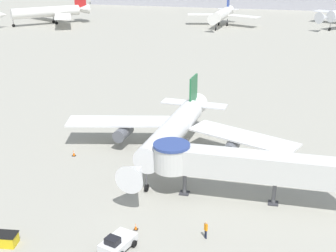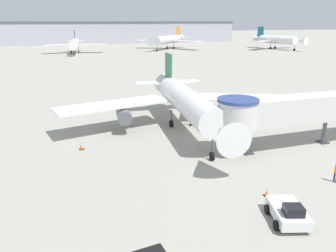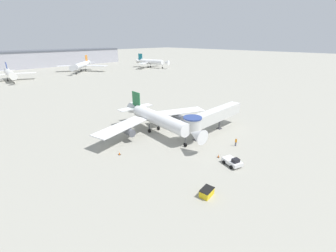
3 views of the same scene
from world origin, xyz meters
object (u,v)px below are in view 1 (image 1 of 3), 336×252
main_airplane (174,131)px  jet_bridge (235,164)px  pushback_tug_white (118,242)px  traffic_cone_port_wing (74,153)px  service_container_yellow (5,239)px  ground_crew_marshaller (206,229)px  background_jet_red_tail (48,12)px  traffic_cone_near_nose (136,227)px  background_jet_blue_tail (222,14)px

main_airplane → jet_bridge: bearing=-40.8°
pushback_tug_white → traffic_cone_port_wing: pushback_tug_white is taller
jet_bridge → traffic_cone_port_wing: (-21.95, 6.58, -3.92)m
service_container_yellow → ground_crew_marshaller: (18.15, 5.31, 0.48)m
service_container_yellow → background_jet_red_tail: (-57.04, 122.45, 3.81)m
pushback_tug_white → traffic_cone_near_nose: bearing=96.0°
traffic_cone_near_nose → main_airplane: bearing=90.4°
pushback_tug_white → background_jet_red_tail: size_ratio=0.14×
pushback_tug_white → service_container_yellow: (-10.51, -1.72, -0.15)m
pushback_tug_white → ground_crew_marshaller: bearing=42.5°
traffic_cone_near_nose → background_jet_blue_tail: bearing=93.3°
background_jet_blue_tail → jet_bridge: bearing=-76.6°
main_airplane → traffic_cone_port_wing: (-13.04, -2.74, -3.32)m
background_jet_blue_tail → traffic_cone_port_wing: bearing=-87.3°
traffic_cone_near_nose → background_jet_red_tail: (-68.24, 117.27, 4.07)m
pushback_tug_white → service_container_yellow: bearing=-153.4°
pushback_tug_white → traffic_cone_port_wing: bearing=141.6°
ground_crew_marshaller → main_airplane: bearing=-18.3°
jet_bridge → traffic_cone_near_nose: (-8.78, -8.22, -3.97)m
main_airplane → traffic_cone_near_nose: bearing=-84.1°
service_container_yellow → background_jet_blue_tail: 132.23m
jet_bridge → pushback_tug_white: size_ratio=5.23×
ground_crew_marshaller → background_jet_red_tail: bearing=-7.8°
jet_bridge → ground_crew_marshaller: jet_bridge is taller
service_container_yellow → ground_crew_marshaller: bearing=16.3°
main_airplane → background_jet_blue_tail: 109.66m
traffic_cone_port_wing → traffic_cone_near_nose: (13.17, -14.80, -0.05)m
main_airplane → traffic_cone_port_wing: size_ratio=40.45×
pushback_tug_white → ground_crew_marshaller: 8.45m
main_airplane → jet_bridge: size_ratio=1.54×
traffic_cone_port_wing → ground_crew_marshaller: size_ratio=0.43×
pushback_tug_white → service_container_yellow: 10.65m
background_jet_blue_tail → ground_crew_marshaller: bearing=-77.9°
service_container_yellow → background_jet_red_tail: background_jet_red_tail is taller
main_airplane → background_jet_blue_tail: (-7.27, 109.42, 0.49)m
service_container_yellow → traffic_cone_near_nose: size_ratio=3.53×
traffic_cone_port_wing → traffic_cone_near_nose: 19.81m
jet_bridge → ground_crew_marshaller: bearing=-102.9°
traffic_cone_port_wing → ground_crew_marshaller: 24.91m
traffic_cone_near_nose → background_jet_red_tail: bearing=120.2°
background_jet_red_tail → service_container_yellow: bearing=-18.3°
service_container_yellow → background_jet_red_tail: size_ratio=0.09×
background_jet_blue_tail → background_jet_red_tail: (-60.85, -9.68, 0.21)m
ground_crew_marshaller → background_jet_red_tail: size_ratio=0.06×
traffic_cone_port_wing → background_jet_red_tail: size_ratio=0.03×
service_container_yellow → traffic_cone_port_wing: service_container_yellow is taller
jet_bridge → background_jet_blue_tail: background_jet_blue_tail is taller
jet_bridge → service_container_yellow: (-19.98, -13.40, -3.72)m
pushback_tug_white → traffic_cone_near_nose: 3.55m
pushback_tug_white → background_jet_red_tail: bearing=136.5°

